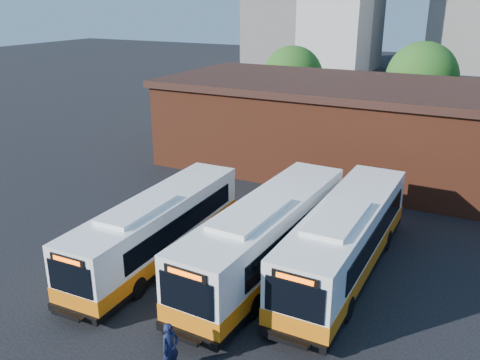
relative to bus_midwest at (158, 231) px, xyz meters
The scene contains 8 objects.
ground 5.42m from the bus_midwest, 22.76° to the right, with size 220.00×220.00×0.00m, color black.
bus_midwest is the anchor object (origin of this frame).
bus_mideast 5.28m from the bus_midwest, 15.02° to the left, with size 3.23×13.27×3.59m.
bus_east 8.82m from the bus_midwest, 18.49° to the left, with size 2.80×12.93×3.51m.
transit_worker 8.11m from the bus_midwest, 51.19° to the right, with size 0.68×0.45×1.88m, color #121935.
depot_building 18.70m from the bus_midwest, 75.06° to the left, with size 28.60×12.60×6.40m.
tree_west 30.60m from the bus_midwest, 99.84° to the left, with size 6.00×6.00×7.65m.
tree_mid 32.90m from the bus_midwest, 78.00° to the left, with size 6.56×6.56×8.36m.
Camera 1 is at (8.85, -15.74, 12.03)m, focal length 38.00 mm.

